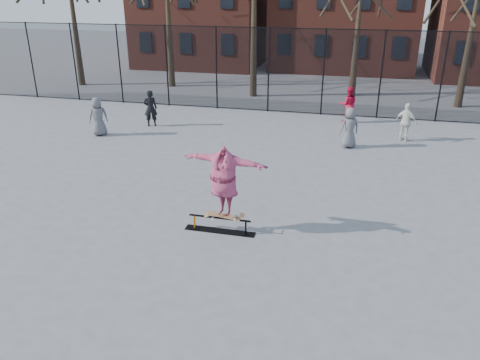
% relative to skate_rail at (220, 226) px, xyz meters
% --- Properties ---
extents(ground, '(100.00, 100.00, 0.00)m').
position_rel_skate_rail_xyz_m(ground, '(0.34, -0.76, -0.16)').
color(ground, slate).
extents(skate_rail, '(1.83, 0.28, 0.40)m').
position_rel_skate_rail_xyz_m(skate_rail, '(0.00, 0.00, 0.00)').
color(skate_rail, black).
rests_on(skate_rail, ground).
extents(skateboard, '(0.89, 0.21, 0.11)m').
position_rel_skate_rail_xyz_m(skateboard, '(0.13, 0.00, 0.30)').
color(skateboard, '#A66A42').
rests_on(skateboard, skate_rail).
extents(skater, '(2.25, 0.90, 1.78)m').
position_rel_skate_rail_xyz_m(skater, '(0.13, 0.00, 1.24)').
color(skater, '#603687').
rests_on(skater, skateboard).
extents(bystander_grey, '(0.92, 0.88, 1.59)m').
position_rel_skate_rail_xyz_m(bystander_grey, '(-7.12, 6.71, 0.64)').
color(bystander_grey, '#5A5A5F').
rests_on(bystander_grey, ground).
extents(bystander_black, '(0.68, 0.57, 1.59)m').
position_rel_skate_rail_xyz_m(bystander_black, '(-5.60, 8.51, 0.64)').
color(bystander_black, black).
rests_on(bystander_black, ground).
extents(bystander_red, '(0.86, 0.72, 1.61)m').
position_rel_skate_rail_xyz_m(bystander_red, '(2.82, 11.24, 0.65)').
color(bystander_red, red).
rests_on(bystander_red, ground).
extents(bystander_white, '(0.96, 0.78, 1.54)m').
position_rel_skate_rail_xyz_m(bystander_white, '(5.14, 8.94, 0.61)').
color(bystander_white, silver).
rests_on(bystander_white, ground).
extents(bystander_extra, '(0.91, 0.80, 1.57)m').
position_rel_skate_rail_xyz_m(bystander_extra, '(2.97, 7.57, 0.63)').
color(bystander_extra, '#5A5A5E').
rests_on(bystander_extra, ground).
extents(fence, '(34.03, 0.07, 4.00)m').
position_rel_skate_rail_xyz_m(fence, '(0.33, 12.24, 1.90)').
color(fence, black).
rests_on(fence, ground).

